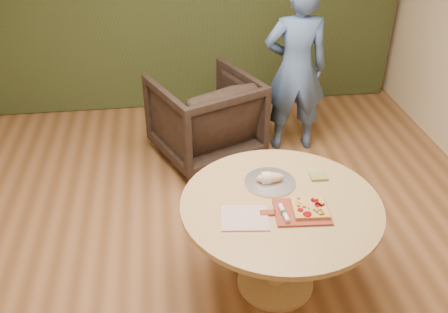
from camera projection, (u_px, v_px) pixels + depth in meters
room_shell at (227, 102)px, 3.09m from camera, size 5.04×6.04×2.84m
pedestal_table at (280, 219)px, 3.37m from camera, size 1.34×1.34×0.75m
pizza_paddle at (300, 212)px, 3.20m from camera, size 0.46×0.31×0.01m
flatbread_pizza at (310, 208)px, 3.20m from camera, size 0.24×0.24×0.04m
cutlery_roll at (284, 213)px, 3.16m from camera, size 0.04×0.20×0.03m
newspaper at (245, 218)px, 3.15m from camera, size 0.33×0.28×0.01m
serving_tray at (270, 182)px, 3.48m from camera, size 0.36×0.36×0.02m
bread_roll at (269, 178)px, 3.46m from camera, size 0.19×0.09×0.09m
green_packet at (318, 176)px, 3.53m from camera, size 0.12×0.10×0.02m
armchair at (205, 113)px, 4.97m from camera, size 1.20×1.17×0.95m
person_standing at (296, 69)px, 4.91m from camera, size 0.65×0.44×1.75m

